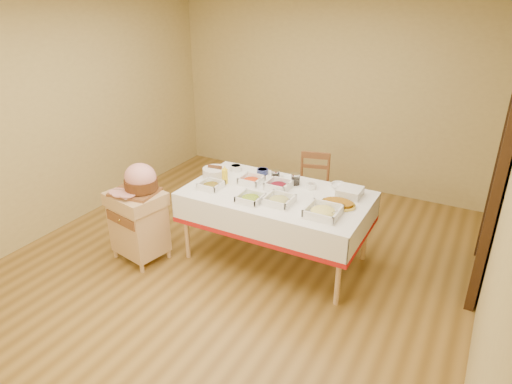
# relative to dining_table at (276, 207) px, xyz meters

# --- Properties ---
(room_shell) EXTENTS (5.00, 5.00, 5.00)m
(room_shell) POSITION_rel_dining_table_xyz_m (-0.30, -0.30, 0.70)
(room_shell) COLOR olive
(room_shell) RESTS_ON ground
(doorway) EXTENTS (0.09, 1.10, 2.20)m
(doorway) POSITION_rel_dining_table_xyz_m (1.90, 0.60, 0.51)
(doorway) COLOR black
(doorway) RESTS_ON ground
(dining_table) EXTENTS (1.82, 1.02, 0.76)m
(dining_table) POSITION_rel_dining_table_xyz_m (0.00, 0.00, 0.00)
(dining_table) COLOR tan
(dining_table) RESTS_ON ground
(butcher_cart) EXTENTS (0.60, 0.53, 0.75)m
(butcher_cart) POSITION_rel_dining_table_xyz_m (-1.25, -0.65, -0.17)
(butcher_cart) COLOR tan
(butcher_cart) RESTS_ON ground
(dining_chair) EXTENTS (0.45, 0.44, 0.83)m
(dining_chair) POSITION_rel_dining_table_xyz_m (0.01, 1.00, -0.17)
(dining_chair) COLOR brown
(dining_chair) RESTS_ON ground
(ham_on_board) EXTENTS (0.46, 0.44, 0.31)m
(ham_on_board) POSITION_rel_dining_table_xyz_m (-1.20, -0.62, 0.28)
(ham_on_board) COLOR brown
(ham_on_board) RESTS_ON butcher_cart
(serving_dish_a) EXTENTS (0.22, 0.22, 0.10)m
(serving_dish_a) POSITION_rel_dining_table_xyz_m (-0.64, -0.21, 0.19)
(serving_dish_a) COLOR white
(serving_dish_a) RESTS_ON dining_table
(serving_dish_b) EXTENTS (0.23, 0.23, 0.09)m
(serving_dish_b) POSITION_rel_dining_table_xyz_m (-0.14, -0.28, 0.19)
(serving_dish_b) COLOR white
(serving_dish_b) RESTS_ON dining_table
(serving_dish_c) EXTENTS (0.25, 0.25, 0.10)m
(serving_dish_c) POSITION_rel_dining_table_xyz_m (0.12, -0.20, 0.19)
(serving_dish_c) COLOR white
(serving_dish_c) RESTS_ON dining_table
(serving_dish_d) EXTENTS (0.30, 0.30, 0.11)m
(serving_dish_d) POSITION_rel_dining_table_xyz_m (0.57, -0.23, 0.20)
(serving_dish_d) COLOR white
(serving_dish_d) RESTS_ON dining_table
(serving_dish_e) EXTENTS (0.23, 0.22, 0.11)m
(serving_dish_e) POSITION_rel_dining_table_xyz_m (-0.34, 0.09, 0.19)
(serving_dish_e) COLOR white
(serving_dish_e) RESTS_ON dining_table
(serving_dish_f) EXTENTS (0.25, 0.23, 0.11)m
(serving_dish_f) POSITION_rel_dining_table_xyz_m (-0.03, 0.10, 0.20)
(serving_dish_f) COLOR white
(serving_dish_f) RESTS_ON dining_table
(small_bowl_left) EXTENTS (0.13, 0.13, 0.06)m
(small_bowl_left) POSITION_rel_dining_table_xyz_m (-0.66, 0.32, 0.20)
(small_bowl_left) COLOR white
(small_bowl_left) RESTS_ON dining_table
(small_bowl_mid) EXTENTS (0.13, 0.13, 0.05)m
(small_bowl_mid) POSITION_rel_dining_table_xyz_m (-0.35, 0.38, 0.19)
(small_bowl_mid) COLOR navy
(small_bowl_mid) RESTS_ON dining_table
(small_bowl_right) EXTENTS (0.11, 0.11, 0.05)m
(small_bowl_right) POSITION_rel_dining_table_xyz_m (0.26, 0.26, 0.19)
(small_bowl_right) COLOR white
(small_bowl_right) RESTS_ON dining_table
(bowl_white_imported) EXTENTS (0.18, 0.18, 0.03)m
(bowl_white_imported) POSITION_rel_dining_table_xyz_m (-0.05, 0.34, 0.18)
(bowl_white_imported) COLOR white
(bowl_white_imported) RESTS_ON dining_table
(bowl_small_imported) EXTENTS (0.18, 0.18, 0.05)m
(bowl_small_imported) POSITION_rel_dining_table_xyz_m (0.49, 0.41, 0.18)
(bowl_small_imported) COLOR white
(bowl_small_imported) RESTS_ON dining_table
(preserve_jar_left) EXTENTS (0.09, 0.09, 0.12)m
(preserve_jar_left) POSITION_rel_dining_table_xyz_m (-0.14, 0.27, 0.21)
(preserve_jar_left) COLOR silver
(preserve_jar_left) RESTS_ON dining_table
(preserve_jar_right) EXTENTS (0.10, 0.10, 0.12)m
(preserve_jar_right) POSITION_rel_dining_table_xyz_m (0.08, 0.28, 0.22)
(preserve_jar_right) COLOR silver
(preserve_jar_right) RESTS_ON dining_table
(mustard_bottle) EXTENTS (0.06, 0.06, 0.19)m
(mustard_bottle) POSITION_rel_dining_table_xyz_m (-0.57, -0.04, 0.25)
(mustard_bottle) COLOR yellow
(mustard_bottle) RESTS_ON dining_table
(bread_basket) EXTENTS (0.26, 0.26, 0.12)m
(bread_basket) POSITION_rel_dining_table_xyz_m (-0.77, 0.07, 0.21)
(bread_basket) COLOR silver
(bread_basket) RESTS_ON dining_table
(plate_stack) EXTENTS (0.23, 0.23, 0.08)m
(plate_stack) POSITION_rel_dining_table_xyz_m (0.66, 0.28, 0.20)
(plate_stack) COLOR white
(plate_stack) RESTS_ON dining_table
(brass_platter) EXTENTS (0.33, 0.23, 0.04)m
(brass_platter) POSITION_rel_dining_table_xyz_m (0.63, 0.02, 0.18)
(brass_platter) COLOR gold
(brass_platter) RESTS_ON dining_table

